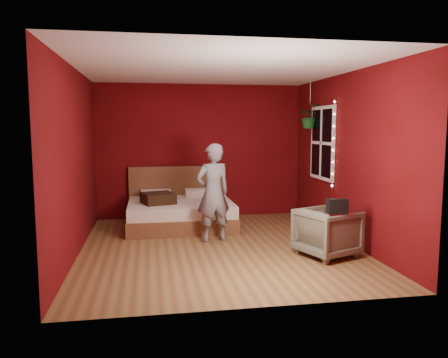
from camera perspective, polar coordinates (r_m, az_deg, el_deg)
floor at (r=6.59m, az=-0.73°, el=-8.82°), size 4.50×4.50×0.00m
room_walls at (r=6.35m, az=-0.76°, el=5.93°), size 4.04×4.54×2.62m
window at (r=7.76m, az=12.69°, el=4.61°), size 0.05×0.97×1.27m
fairy_lights at (r=7.27m, az=14.09°, el=4.43°), size 0.04×0.04×1.45m
bed at (r=7.94m, az=-5.76°, el=-4.20°), size 1.85×1.57×1.02m
person at (r=6.76m, az=-1.44°, el=-1.82°), size 0.63×0.50×1.53m
armchair at (r=6.22m, az=13.36°, el=-6.81°), size 0.93×0.92×0.66m
handbag at (r=5.88m, az=14.56°, el=-3.42°), size 0.27×0.15×0.19m
throw_pillow at (r=7.63m, az=-8.59°, el=-2.49°), size 0.63×0.63×0.18m
hanging_plant at (r=8.10m, az=11.14°, el=8.06°), size 0.48×0.44×0.85m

